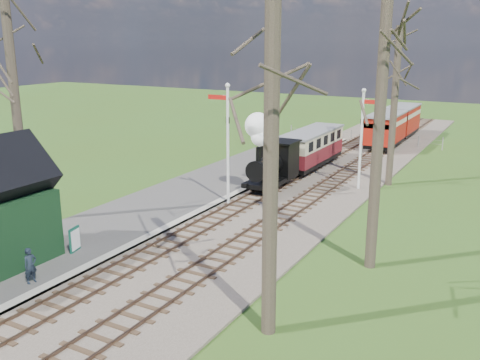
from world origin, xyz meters
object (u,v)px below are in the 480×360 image
Objects in this scene: coach at (311,147)px; semaphore_far at (363,132)px; semaphore_near at (227,136)px; sign_board at (75,239)px; locomotive at (270,156)px; person at (30,266)px; red_carriage_b at (402,120)px; red_carriage_a at (386,130)px.

semaphore_far is at bearing -39.01° from coach.
semaphore_near is 9.29m from sign_board.
locomotive is 0.62× the size of coach.
person is at bearing -109.65° from semaphore_far.
red_carriage_b is at bearing 82.68° from locomotive.
locomotive is at bearing -90.11° from coach.
locomotive reaches higher than red_carriage_b.
coach is 18.37m from sign_board.
semaphore_near is 1.18× the size of red_carriage_b.
red_carriage_b is 35.50m from person.
semaphore_near is 7.91m from semaphore_far.
semaphore_near is at bearing 4.24° from person.
locomotive is at bearing -97.32° from red_carriage_b.
coach reaches higher than person.
semaphore_near reaches higher than red_carriage_a.
semaphore_far is 16.43m from sign_board.
semaphore_far reaches higher than red_carriage_b.
red_carriage_a and red_carriage_b have the same top height.
coach is 9.16m from red_carriage_a.
red_carriage_a is 5.38× the size of sign_board.
locomotive is (0.76, 3.48, -1.60)m from semaphore_near.
semaphore_near is at bearing -94.61° from coach.
red_carriage_a is at bearing 73.50° from coach.
sign_board is (-5.23, -32.44, -0.85)m from red_carriage_b.
sign_board is (-7.00, -14.62, -2.66)m from semaphore_far.
semaphore_near reaches higher than sign_board.
red_carriage_b is (-1.77, 17.82, -1.82)m from semaphore_far.
locomotive is at bearing 77.81° from sign_board.
locomotive is at bearing 77.73° from semaphore_near.
coach reaches higher than sign_board.
red_carriage_a is 5.50m from red_carriage_b.
red_carriage_b is (2.61, 20.34, -0.49)m from locomotive.
red_carriage_a is at bearing 1.10° from person.
coach is 1.33× the size of red_carriage_b.
semaphore_near reaches higher than person.
person is (0.79, -2.78, 0.14)m from sign_board.
coach is 5.58× the size of person.
coach is at bearing 85.39° from semaphore_near.
locomotive is 3.48× the size of person.
locomotive is 12.45m from sign_board.
red_carriage_a is 27.46m from sign_board.
red_carriage_a reaches higher than coach.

